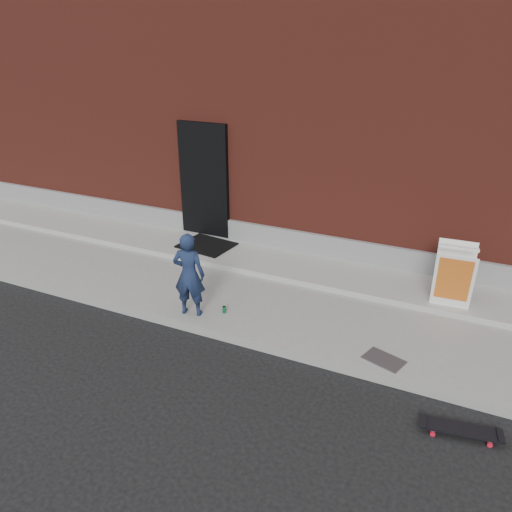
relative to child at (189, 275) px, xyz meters
The scene contains 10 objects.
ground 1.58m from the child, 11.83° to the right, with size 80.00×80.00×0.00m, color black.
sidewalk 1.95m from the child, 42.59° to the left, with size 20.00×3.00×0.15m, color gray.
apron 2.58m from the child, 57.94° to the left, with size 20.00×1.20×0.10m, color #989993.
building 7.05m from the child, 78.81° to the left, with size 20.00×8.10×5.00m.
child is the anchor object (origin of this frame).
skateboard 4.10m from the child, 11.22° to the right, with size 0.87×0.35×0.10m.
pizza_sign 3.97m from the child, 26.46° to the left, with size 0.61×0.71×0.95m.
soda_can 0.79m from the child, 25.97° to the left, with size 0.06×0.06×0.11m, color #1A8243.
doormat 2.43m from the child, 114.24° to the left, with size 0.98×0.79×0.03m, color black.
utility_plate 3.00m from the child, ahead, with size 0.51×0.32×0.02m, color #59595E.
Camera 1 is at (2.33, -5.29, 4.12)m, focal length 35.00 mm.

